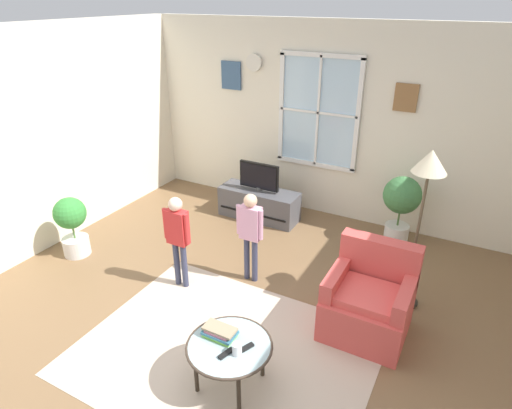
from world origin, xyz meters
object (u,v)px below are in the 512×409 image
object	(u,v)px
armchair	(369,301)
potted_plant_by_window	(401,203)
coffee_table	(229,348)
floor_lamp	(428,178)
potted_plant_corner	(72,223)
person_red_shirt	(178,232)
tv_stand	(259,204)
remote_near_books	(226,353)
remote_near_cup	(246,348)
person_pink_shirt	(250,228)
book_stack	(220,332)
television	(259,176)
cup	(237,349)

from	to	relation	value
armchair	potted_plant_by_window	size ratio (longest dim) A/B	0.94
coffee_table	floor_lamp	distance (m)	2.33
coffee_table	potted_plant_corner	size ratio (longest dim) A/B	0.92
person_red_shirt	potted_plant_corner	xyz separation A→B (m)	(-1.55, -0.10, -0.24)
tv_stand	potted_plant_by_window	bearing A→B (deg)	6.54
remote_near_books	remote_near_cup	size ratio (longest dim) A/B	1.00
armchair	person_pink_shirt	distance (m)	1.44
book_stack	floor_lamp	xyz separation A→B (m)	(1.20, 1.74, 0.96)
potted_plant_by_window	television	bearing A→B (deg)	-173.38
cup	coffee_table	bearing A→B (deg)	153.43
floor_lamp	cup	bearing A→B (deg)	-117.93
television	person_red_shirt	size ratio (longest dim) A/B	0.55
remote_near_cup	person_red_shirt	distance (m)	1.62
cup	floor_lamp	world-z (taller)	floor_lamp
remote_near_cup	tv_stand	bearing A→B (deg)	115.98
person_red_shirt	potted_plant_corner	world-z (taller)	person_red_shirt
tv_stand	floor_lamp	size ratio (longest dim) A/B	0.68
remote_near_books	person_red_shirt	xyz separation A→B (m)	(-1.23, 1.02, 0.25)
television	person_pink_shirt	size ratio (longest dim) A/B	0.56
remote_near_books	cup	bearing A→B (deg)	33.02
armchair	floor_lamp	bearing A→B (deg)	66.10
television	potted_plant_corner	bearing A→B (deg)	-128.30
television	coffee_table	bearing A→B (deg)	-66.57
tv_stand	person_red_shirt	distance (m)	1.92
cup	floor_lamp	xyz separation A→B (m)	(0.98, 1.84, 0.96)
floor_lamp	person_red_shirt	bearing A→B (deg)	-159.08
armchair	potted_plant_corner	distance (m)	3.59
television	potted_plant_by_window	world-z (taller)	potted_plant_by_window
armchair	floor_lamp	size ratio (longest dim) A/B	0.51
coffee_table	potted_plant_by_window	distance (m)	3.09
remote_near_cup	person_red_shirt	size ratio (longest dim) A/B	0.13
potted_plant_corner	floor_lamp	distance (m)	4.07
potted_plant_by_window	person_red_shirt	bearing A→B (deg)	-132.52
person_pink_shirt	floor_lamp	distance (m)	1.86
armchair	book_stack	size ratio (longest dim) A/B	3.18
armchair	person_red_shirt	world-z (taller)	person_red_shirt
cup	person_pink_shirt	size ratio (longest dim) A/B	0.09
armchair	floor_lamp	xyz separation A→B (m)	(0.26, 0.59, 1.10)
cup	potted_plant_by_window	distance (m)	3.11
book_stack	remote_near_books	size ratio (longest dim) A/B	1.96
television	remote_near_cup	size ratio (longest dim) A/B	4.24
coffee_table	remote_near_books	world-z (taller)	remote_near_books
remote_near_cup	potted_plant_by_window	xyz separation A→B (m)	(0.57, 2.97, 0.15)
television	book_stack	size ratio (longest dim) A/B	2.17
remote_near_cup	television	bearing A→B (deg)	116.01
potted_plant_corner	person_pink_shirt	bearing A→B (deg)	14.46
coffee_table	floor_lamp	xyz separation A→B (m)	(1.08, 1.79, 1.03)
armchair	remote_near_books	size ratio (longest dim) A/B	6.21
armchair	person_pink_shirt	xyz separation A→B (m)	(-1.39, 0.18, 0.34)
person_red_shirt	armchair	bearing A→B (deg)	7.92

